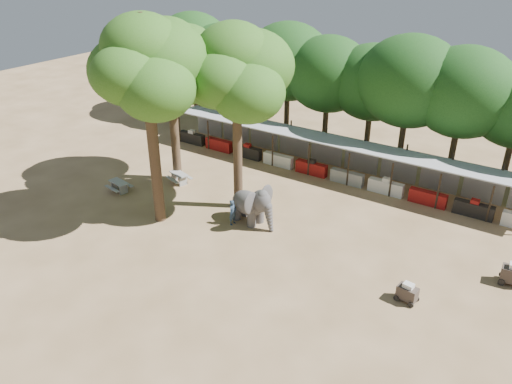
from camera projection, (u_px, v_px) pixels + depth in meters
The scene contains 11 objects.
ground at pixel (219, 267), 26.02m from camera, with size 100.00×100.00×0.00m, color brown.
vendor_stalls at pixel (335, 159), 35.78m from camera, with size 28.00×2.99×2.80m.
yard_tree_left at pixel (169, 62), 32.13m from camera, with size 7.10×6.90×11.02m.
yard_tree_center at pixel (146, 67), 26.48m from camera, with size 7.10×6.90×12.04m.
yard_tree_back at pixel (236, 72), 28.29m from camera, with size 7.10×6.90×11.36m.
backdrop_trees at pixel (369, 84), 37.65m from camera, with size 46.46×5.95×8.33m.
elephant at pixel (253, 205), 29.56m from camera, with size 3.29×2.46×2.46m.
handler at pixel (233, 212), 29.61m from camera, with size 0.57×0.38×1.58m, color #26384C.
picnic_table_near at pixel (119, 185), 33.57m from camera, with size 1.70×1.57×0.75m.
picnic_table_far at pixel (179, 177), 34.77m from camera, with size 1.84×1.74×0.75m.
cart_front at pixel (407, 292), 23.37m from camera, with size 1.10×0.80×1.00m.
Camera 1 is at (13.39, -16.82, 15.29)m, focal length 35.00 mm.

